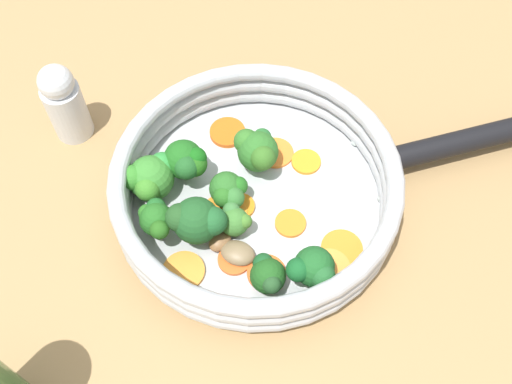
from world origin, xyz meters
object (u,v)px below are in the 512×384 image
(carrot_slice_3, at_px, (329,268))
(carrot_slice_5, at_px, (306,162))
(broccoli_floret_1, at_px, (195,220))
(carrot_slice_2, at_px, (290,223))
(mushroom_piece_0, at_px, (220,241))
(carrot_slice_1, at_px, (235,259))
(broccoli_floret_6, at_px, (156,218))
(broccoli_floret_7, at_px, (228,191))
(carrot_slice_4, at_px, (266,273))
(carrot_slice_8, at_px, (342,249))
(broccoli_floret_3, at_px, (235,220))
(carrot_slice_7, at_px, (239,204))
(broccoli_floret_4, at_px, (268,275))
(mushroom_piece_1, at_px, (238,253))
(skillet, at_px, (256,202))
(carrot_slice_6, at_px, (227,132))
(salt_shaker, at_px, (64,102))
(carrot_slice_10, at_px, (275,153))
(carrot_slice_9, at_px, (223,213))
(broccoli_floret_2, at_px, (313,270))
(broccoli_floret_5, at_px, (187,161))
(broccoli_floret_0, at_px, (257,150))
(carrot_slice_0, at_px, (184,271))
(broccoli_floret_8, at_px, (151,177))

(carrot_slice_3, height_order, carrot_slice_5, carrot_slice_3)
(carrot_slice_3, xyz_separation_m, broccoli_floret_1, (-0.10, -0.09, 0.03))
(carrot_slice_2, relative_size, mushroom_piece_0, 1.28)
(carrot_slice_1, distance_m, broccoli_floret_6, 0.09)
(carrot_slice_3, distance_m, broccoli_floret_6, 0.17)
(broccoli_floret_7, bearing_deg, carrot_slice_4, -5.21)
(carrot_slice_3, height_order, broccoli_floret_6, broccoli_floret_6)
(carrot_slice_8, xyz_separation_m, broccoli_floret_3, (-0.07, -0.08, 0.02))
(carrot_slice_7, height_order, broccoli_floret_6, broccoli_floret_6)
(broccoli_floret_4, xyz_separation_m, broccoli_floret_6, (-0.10, -0.06, 0.01))
(carrot_slice_1, xyz_separation_m, carrot_slice_3, (0.06, 0.07, 0.00))
(broccoli_floret_6, xyz_separation_m, mushroom_piece_1, (0.06, 0.05, -0.02))
(broccoli_floret_7, bearing_deg, skillet, 66.41)
(carrot_slice_6, height_order, broccoli_floret_6, broccoli_floret_6)
(salt_shaker, bearing_deg, carrot_slice_3, 26.48)
(carrot_slice_2, distance_m, carrot_slice_10, 0.09)
(carrot_slice_2, height_order, carrot_slice_5, same)
(carrot_slice_9, distance_m, broccoli_floret_1, 0.05)
(broccoli_floret_3, bearing_deg, carrot_slice_3, 34.12)
(carrot_slice_3, xyz_separation_m, carrot_slice_4, (-0.03, -0.05, -0.00))
(broccoli_floret_4, distance_m, broccoli_floret_6, 0.12)
(skillet, xyz_separation_m, carrot_slice_2, (0.04, 0.01, 0.01))
(carrot_slice_6, height_order, broccoli_floret_1, broccoli_floret_1)
(carrot_slice_10, relative_size, broccoli_floret_1, 0.70)
(salt_shaker, bearing_deg, broccoli_floret_6, 7.71)
(carrot_slice_3, height_order, broccoli_floret_2, broccoli_floret_2)
(carrot_slice_4, bearing_deg, mushroom_piece_0, -155.13)
(carrot_slice_10, xyz_separation_m, broccoli_floret_4, (0.13, -0.09, 0.02))
(carrot_slice_6, height_order, broccoli_floret_3, broccoli_floret_3)
(carrot_slice_4, height_order, broccoli_floret_1, broccoli_floret_1)
(broccoli_floret_5, bearing_deg, carrot_slice_9, 9.55)
(carrot_slice_6, bearing_deg, carrot_slice_5, 34.81)
(carrot_slice_3, xyz_separation_m, broccoli_floret_5, (-0.16, -0.07, 0.03))
(broccoli_floret_1, bearing_deg, broccoli_floret_0, 114.01)
(broccoli_floret_1, xyz_separation_m, broccoli_floret_2, (0.10, 0.07, -0.00))
(skillet, distance_m, carrot_slice_2, 0.05)
(carrot_slice_10, distance_m, broccoli_floret_4, 0.15)
(carrot_slice_4, bearing_deg, broccoli_floret_1, -151.36)
(carrot_slice_0, xyz_separation_m, broccoli_floret_7, (-0.05, 0.08, 0.02))
(carrot_slice_3, distance_m, broccoli_floret_5, 0.18)
(skillet, distance_m, carrot_slice_9, 0.04)
(carrot_slice_6, bearing_deg, broccoli_floret_8, -75.35)
(broccoli_floret_4, bearing_deg, carrot_slice_4, 153.22)
(broccoli_floret_6, bearing_deg, broccoli_floret_3, 60.88)
(carrot_slice_7, bearing_deg, carrot_slice_4, -10.81)
(broccoli_floret_7, bearing_deg, carrot_slice_0, -58.81)
(carrot_slice_6, bearing_deg, carrot_slice_10, 32.22)
(carrot_slice_5, bearing_deg, carrot_slice_7, -84.16)
(broccoli_floret_6, bearing_deg, carrot_slice_8, 53.18)
(broccoli_floret_7, height_order, broccoli_floret_8, broccoli_floret_8)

